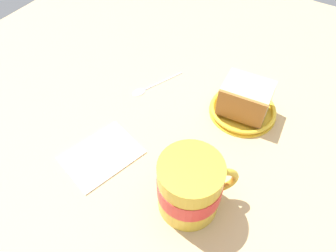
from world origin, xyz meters
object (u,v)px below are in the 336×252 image
at_px(tea_mug, 190,186).
at_px(teaspoon, 147,87).
at_px(folded_napkin, 102,155).
at_px(cake_slice, 245,99).
at_px(small_plate, 243,110).

height_order(tea_mug, teaspoon, tea_mug).
xyz_separation_m(tea_mug, folded_napkin, (0.00, -0.17, -0.05)).
bearing_deg(folded_napkin, tea_mug, 91.11).
height_order(cake_slice, teaspoon, cake_slice).
xyz_separation_m(teaspoon, folded_napkin, (0.18, 0.03, -0.00)).
distance_m(cake_slice, tea_mug, 0.22).
bearing_deg(small_plate, teaspoon, -77.25).
xyz_separation_m(cake_slice, folded_napkin, (0.23, -0.17, -0.04)).
distance_m(teaspoon, folded_napkin, 0.19).
height_order(small_plate, teaspoon, small_plate).
distance_m(small_plate, folded_napkin, 0.28).
bearing_deg(folded_napkin, cake_slice, 143.48).
relative_size(cake_slice, folded_napkin, 0.75).
bearing_deg(cake_slice, small_plate, -174.10).
relative_size(tea_mug, teaspoon, 0.88).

